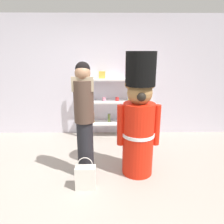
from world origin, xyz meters
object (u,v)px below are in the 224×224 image
teddy_bear_guard (139,119)px  person_shopper (84,118)px  shopping_bag (86,177)px  merchandise_shelf (118,100)px

teddy_bear_guard → person_shopper: (-0.79, -0.07, 0.05)m
teddy_bear_guard → shopping_bag: 1.11m
merchandise_shelf → teddy_bear_guard: (0.26, -1.53, 0.06)m
merchandise_shelf → shopping_bag: merchandise_shelf is taller
person_shopper → shopping_bag: bearing=-85.1°
person_shopper → shopping_bag: 0.82m
teddy_bear_guard → person_shopper: size_ratio=1.08×
person_shopper → shopping_bag: (0.03, -0.33, -0.75)m
teddy_bear_guard → merchandise_shelf: bearing=99.5°
merchandise_shelf → shopping_bag: (-0.51, -1.93, -0.64)m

